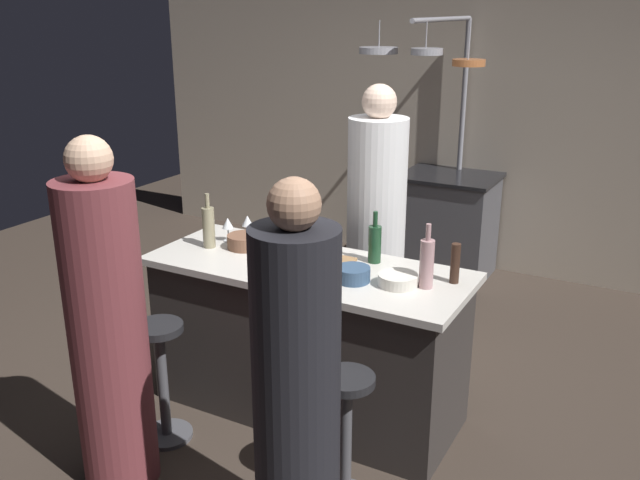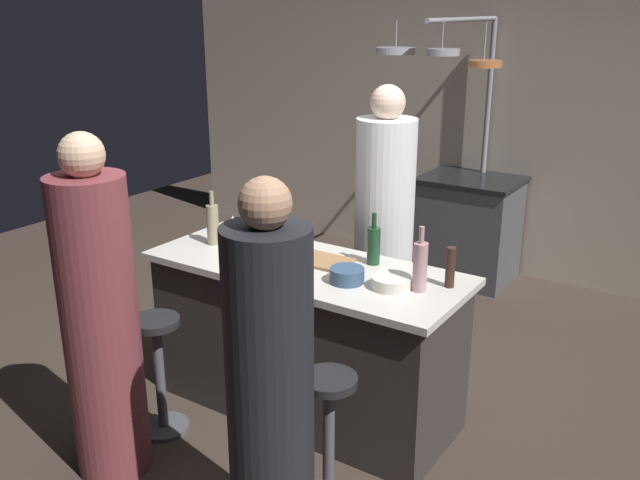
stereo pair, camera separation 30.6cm
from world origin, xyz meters
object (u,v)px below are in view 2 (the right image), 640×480
bar_stool_right (329,435)px  stove_range (468,228)px  mixing_bowl_blue (347,275)px  mixing_bowl_wooden (248,239)px  wine_bottle_white (213,224)px  wine_glass_near_left_guest (253,220)px  mixing_bowl_ceramic (391,282)px  cutting_board (321,261)px  wine_bottle_rose (420,266)px  chef (384,236)px  pepper_mill (450,267)px  guest_left (101,324)px  wine_bottle_green (374,245)px  wine_glass_by_chef (233,222)px  bar_stool_left (159,369)px  guest_right (270,395)px

bar_stool_right → stove_range: bearing=100.2°
mixing_bowl_blue → mixing_bowl_wooden: bearing=168.4°
wine_bottle_white → wine_glass_near_left_guest: bearing=65.3°
stove_range → wine_glass_near_left_guest: wine_glass_near_left_guest is taller
mixing_bowl_ceramic → cutting_board: bearing=167.2°
bar_stool_right → wine_bottle_rose: (0.13, 0.63, 0.66)m
chef → pepper_mill: 1.05m
guest_left → wine_bottle_green: bearing=55.8°
wine_glass_by_chef → mixing_bowl_ceramic: bearing=-7.7°
pepper_mill → wine_glass_near_left_guest: pepper_mill is taller
stove_range → wine_glass_by_chef: size_ratio=6.10×
guest_left → wine_glass_near_left_guest: bearing=91.3°
pepper_mill → wine_bottle_rose: size_ratio=0.63×
bar_stool_left → wine_glass_near_left_guest: wine_glass_near_left_guest is taller
wine_bottle_rose → wine_glass_near_left_guest: (-1.22, 0.21, -0.03)m
bar_stool_right → mixing_bowl_blue: size_ratio=3.81×
wine_bottle_rose → mixing_bowl_ceramic: bearing=-161.3°
wine_bottle_white → mixing_bowl_blue: size_ratio=1.82×
wine_bottle_green → bar_stool_left: bearing=-135.1°
pepper_mill → wine_bottle_green: 0.49m
stove_range → wine_glass_by_chef: 2.47m
guest_left → mixing_bowl_blue: size_ratio=9.69×
bar_stool_left → wine_glass_near_left_guest: bearing=90.2°
wine_bottle_green → wine_glass_by_chef: (-0.92, -0.09, -0.01)m
wine_glass_by_chef → mixing_bowl_wooden: 0.18m
guest_left → mixing_bowl_wooden: 1.07m
bar_stool_right → mixing_bowl_wooden: size_ratio=3.32×
bar_stool_right → wine_glass_near_left_guest: wine_glass_near_left_guest is taller
wine_bottle_green → wine_bottle_rose: bearing=-28.6°
chef → wine_bottle_green: chef is taller
bar_stool_left → bar_stool_right: 1.09m
guest_left → bar_stool_right: (1.07, 0.36, -0.43)m
bar_stool_left → wine_bottle_green: (0.84, 0.84, 0.64)m
stove_range → guest_left: guest_left is taller
pepper_mill → wine_glass_by_chef: bearing=-179.4°
wine_bottle_white → mixing_bowl_wooden: size_ratio=1.58×
cutting_board → bar_stool_left: bearing=-130.2°
bar_stool_right → guest_right: size_ratio=0.41×
stove_range → wine_bottle_green: wine_bottle_green is taller
guest_right → wine_glass_near_left_guest: size_ratio=11.43×
guest_left → mixing_bowl_wooden: guest_left is taller
pepper_mill → wine_bottle_white: 1.45m
guest_right → cutting_board: bearing=113.3°
stove_range → pepper_mill: (0.79, -2.31, 0.56)m
stove_range → mixing_bowl_wooden: bearing=-100.9°
wine_bottle_green → mixing_bowl_blue: bearing=-86.7°
wine_glass_by_chef → mixing_bowl_ceramic: wine_glass_by_chef is taller
guest_right → wine_bottle_green: size_ratio=5.72×
pepper_mill → wine_bottle_green: size_ratio=0.72×
bar_stool_right → mixing_bowl_ceramic: (-0.01, 0.59, 0.55)m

